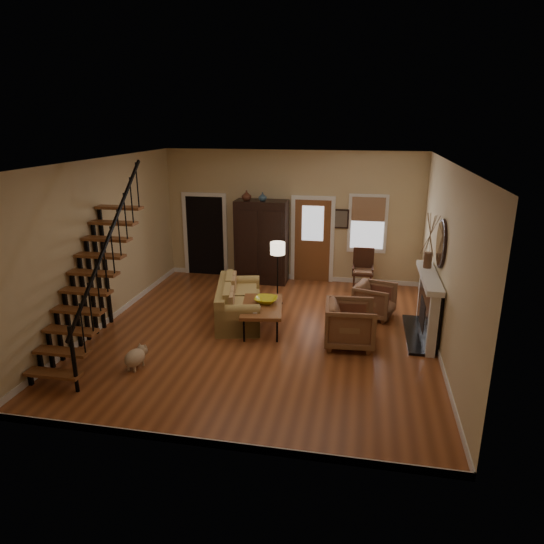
% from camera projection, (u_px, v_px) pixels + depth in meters
% --- Properties ---
extents(room, '(7.00, 7.33, 3.30)m').
position_uv_depth(room, '(261.00, 237.00, 10.74)').
color(room, '#984D26').
rests_on(room, ground).
extents(staircase, '(0.94, 2.80, 3.20)m').
position_uv_depth(staircase, '(88.00, 267.00, 8.27)').
color(staircase, brown).
rests_on(staircase, ground).
extents(fireplace, '(0.33, 1.95, 2.30)m').
position_uv_depth(fireplace, '(430.00, 300.00, 9.14)').
color(fireplace, black).
rests_on(fireplace, ground).
extents(armoire, '(1.30, 0.60, 2.10)m').
position_uv_depth(armoire, '(262.00, 242.00, 12.23)').
color(armoire, black).
rests_on(armoire, ground).
extents(vase_a, '(0.24, 0.24, 0.25)m').
position_uv_depth(vase_a, '(247.00, 196.00, 11.84)').
color(vase_a, '#4C2619').
rests_on(vase_a, armoire).
extents(vase_b, '(0.20, 0.20, 0.21)m').
position_uv_depth(vase_b, '(263.00, 197.00, 11.78)').
color(vase_b, '#334C60').
rests_on(vase_b, armoire).
extents(sofa, '(1.28, 2.14, 0.74)m').
position_uv_depth(sofa, '(239.00, 302.00, 10.09)').
color(sofa, '#AB8D4D').
rests_on(sofa, ground).
extents(coffee_table, '(0.98, 1.44, 0.51)m').
position_uv_depth(coffee_table, '(262.00, 317.00, 9.61)').
color(coffee_table, brown).
rests_on(coffee_table, ground).
extents(bowl, '(0.46, 0.46, 0.11)m').
position_uv_depth(bowl, '(266.00, 300.00, 9.64)').
color(bowl, gold).
rests_on(bowl, coffee_table).
extents(books, '(0.24, 0.33, 0.06)m').
position_uv_depth(books, '(253.00, 309.00, 9.26)').
color(books, beige).
rests_on(books, coffee_table).
extents(armchair_left, '(0.97, 0.95, 0.83)m').
position_uv_depth(armchair_left, '(350.00, 324.00, 8.88)').
color(armchair_left, brown).
rests_on(armchair_left, ground).
extents(armchair_right, '(0.98, 0.96, 0.72)m').
position_uv_depth(armchair_right, '(375.00, 300.00, 10.21)').
color(armchair_right, brown).
rests_on(armchair_right, ground).
extents(floor_lamp, '(0.42, 0.42, 1.43)m').
position_uv_depth(floor_lamp, '(278.00, 273.00, 10.84)').
color(floor_lamp, black).
rests_on(floor_lamp, ground).
extents(side_chair, '(0.54, 0.54, 1.02)m').
position_uv_depth(side_chair, '(363.00, 270.00, 11.74)').
color(side_chair, '#3C1F13').
rests_on(side_chair, ground).
extents(dog, '(0.35, 0.52, 0.35)m').
position_uv_depth(dog, '(135.00, 359.00, 8.10)').
color(dog, '#D0B38E').
rests_on(dog, ground).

